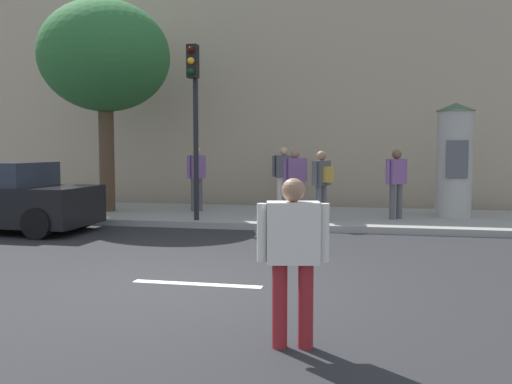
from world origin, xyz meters
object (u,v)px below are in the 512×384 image
Objects in this scene: traffic_light at (194,103)px; parked_car_dark at (1,198)px; pedestrian_with_backpack at (284,171)px; pedestrian_in_dark_shirt at (295,175)px; street_tree at (105,57)px; pedestrian_tallest at (196,173)px; pedestrian_in_red_top at (293,249)px; pedestrian_with_bag at (396,178)px; poster_column at (454,159)px; pedestrian_in_light_jacket at (322,179)px.

traffic_light is 0.98× the size of parked_car_dark.
pedestrian_with_backpack reaches higher than pedestrian_in_dark_shirt.
pedestrian_tallest is (2.33, 0.53, -3.05)m from street_tree.
pedestrian_in_dark_shirt is at bearing -71.37° from pedestrian_with_backpack.
pedestrian_in_red_top is at bearing -54.54° from street_tree.
pedestrian_with_bag is (1.29, 8.61, 0.21)m from pedestrian_in_red_top.
pedestrian_tallest reaches higher than pedestrian_with_backpack.
street_tree is 3.87m from pedestrian_tallest.
pedestrian_in_red_top is at bearing -98.51° from pedestrian_with_bag.
pedestrian_in_red_top is (-2.69, -9.30, -0.65)m from poster_column.
traffic_light is 3.21m from pedestrian_in_dark_shirt.
poster_column is 1.68× the size of pedestrian_with_bag.
pedestrian_with_backpack is 1.04× the size of pedestrian_in_dark_shirt.
poster_column reaches higher than pedestrian_in_dark_shirt.
poster_column is at bearing 73.88° from pedestrian_in_red_top.
pedestrian_with_backpack is at bearing 163.51° from poster_column.
pedestrian_with_backpack is at bearing 99.31° from pedestrian_in_red_top.
parked_car_dark is (-7.33, 5.87, -0.18)m from pedestrian_in_red_top.
pedestrian_with_bag is at bearing 17.66° from parked_car_dark.
traffic_light is 3.53m from street_tree.
traffic_light is 2.43× the size of pedestrian_with_bag.
pedestrian_in_red_top is (3.32, -7.34, -1.96)m from traffic_light.
traffic_light is 3.45m from pedestrian_in_light_jacket.
traffic_light reaches higher than pedestrian_in_dark_shirt.
pedestrian_in_red_top is 0.94× the size of pedestrian_in_dark_shirt.
street_tree is 5.74m from pedestrian_with_backpack.
traffic_light is at bearing -26.05° from street_tree.
poster_column reaches higher than pedestrian_tallest.
pedestrian_in_red_top is at bearing -82.41° from pedestrian_in_dark_shirt.
poster_column is 0.50× the size of street_tree.
pedestrian_in_light_jacket is at bearing -7.83° from street_tree.
pedestrian_with_bag is at bearing 81.49° from pedestrian_in_red_top.
street_tree is (-8.94, -0.53, 2.67)m from poster_column.
street_tree reaches higher than pedestrian_in_dark_shirt.
poster_column is at bearing 26.17° from pedestrian_with_bag.
pedestrian_in_light_jacket is 0.98× the size of pedestrian_in_dark_shirt.
traffic_light is at bearing -161.95° from poster_column.
pedestrian_with_backpack is 2.55m from pedestrian_tallest.
pedestrian_tallest is (-0.60, 1.96, -1.69)m from traffic_light.
pedestrian_tallest is (-3.92, 9.30, 0.27)m from pedestrian_in_red_top.
poster_column is 6.62m from pedestrian_tallest.
pedestrian_with_backpack reaches higher than pedestrian_in_red_top.
traffic_light is 2.42× the size of pedestrian_in_dark_shirt.
pedestrian_tallest is at bearing 173.99° from pedestrian_in_dark_shirt.
pedestrian_in_red_top is at bearing -86.98° from pedestrian_in_light_jacket.
poster_column is at bearing 18.91° from parked_car_dark.
pedestrian_tallest is (-6.61, -0.00, -0.38)m from poster_column.
pedestrian_in_light_jacket is 1.30m from pedestrian_in_dark_shirt.
pedestrian_in_red_top is 0.94× the size of pedestrian_with_bag.
pedestrian_tallest reaches higher than pedestrian_in_red_top.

